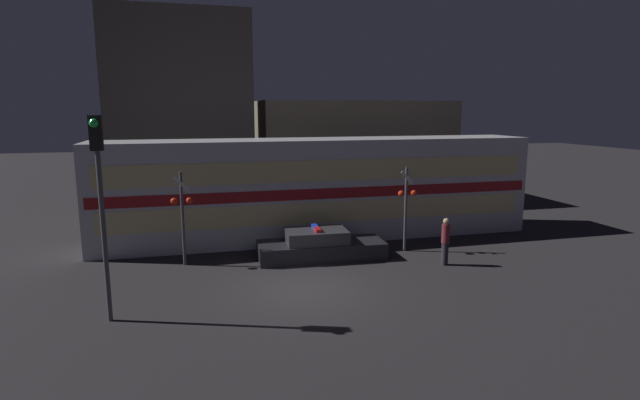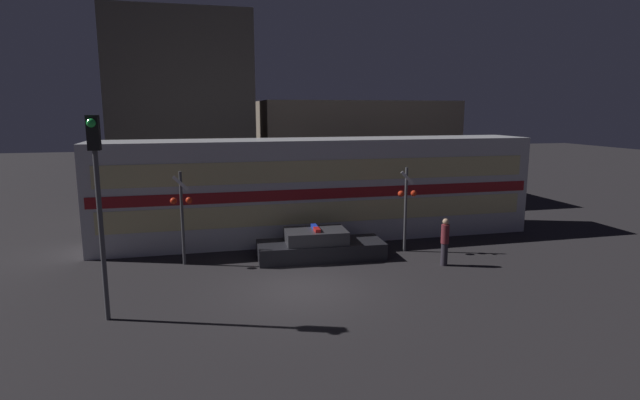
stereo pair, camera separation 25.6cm
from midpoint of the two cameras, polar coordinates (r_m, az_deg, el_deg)
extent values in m
plane|color=#262326|center=(16.24, -2.34, -10.19)|extent=(120.00, 120.00, 0.00)
cube|color=silver|center=(22.28, -0.44, 1.32)|extent=(19.27, 2.80, 4.43)
cube|color=maroon|center=(20.93, 0.51, 0.74)|extent=(18.89, 0.03, 0.44)
cube|color=beige|center=(21.08, 0.51, -1.40)|extent=(18.31, 0.02, 0.89)
cube|color=beige|center=(20.79, 0.52, 3.38)|extent=(18.31, 0.02, 0.89)
cube|color=black|center=(19.44, -0.25, -5.71)|extent=(4.95, 2.02, 0.65)
cube|color=#333338|center=(19.25, -0.82, -4.12)|extent=(2.41, 1.68, 0.49)
cube|color=red|center=(18.93, -0.66, -3.42)|extent=(0.23, 0.54, 0.12)
cube|color=blue|center=(19.44, -0.97, -3.05)|extent=(0.23, 0.54, 0.12)
cylinder|color=#2D2833|center=(19.10, 13.69, -6.00)|extent=(0.25, 0.25, 0.84)
cylinder|color=maroon|center=(18.91, 13.79, -3.75)|extent=(0.30, 0.30, 0.70)
sphere|color=tan|center=(18.80, 13.85, -2.38)|extent=(0.23, 0.23, 0.23)
cylinder|color=#4C4C51|center=(20.36, 9.39, -1.09)|extent=(0.11, 0.11, 3.44)
sphere|color=red|center=(20.01, 8.89, 0.73)|extent=(0.25, 0.25, 0.25)
sphere|color=red|center=(20.23, 10.30, 0.79)|extent=(0.25, 0.25, 0.25)
cube|color=white|center=(20.08, 9.59, 2.53)|extent=(0.58, 0.03, 0.58)
cylinder|color=#4C4C51|center=(18.95, -15.79, -2.11)|extent=(0.11, 0.11, 3.48)
sphere|color=red|center=(18.70, -16.73, -0.14)|extent=(0.25, 0.25, 0.25)
sphere|color=red|center=(18.69, -15.07, -0.06)|extent=(0.25, 0.25, 0.25)
cube|color=white|center=(18.65, -15.99, 1.82)|extent=(0.58, 0.03, 0.58)
cylinder|color=#4C4C51|center=(14.48, -23.91, -4.01)|extent=(0.13, 0.13, 4.64)
cube|color=black|center=(14.10, -24.73, 6.98)|extent=(0.30, 0.30, 0.90)
sphere|color=green|center=(13.90, -24.94, 7.98)|extent=(0.23, 0.23, 0.23)
cube|color=#47423D|center=(28.07, -15.86, 9.20)|extent=(7.34, 4.03, 10.70)
cube|color=#726656|center=(31.75, 3.12, 5.58)|extent=(11.60, 6.91, 6.21)
camera|label=1|loc=(0.13, -90.36, -0.06)|focal=28.00mm
camera|label=2|loc=(0.13, 89.64, 0.06)|focal=28.00mm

